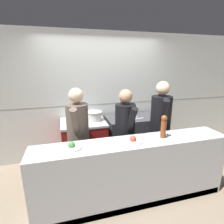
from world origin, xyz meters
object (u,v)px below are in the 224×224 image
object	(u,v)px
sauce_pot	(94,116)
chef_head_cook	(78,135)
oven_range	(84,143)
plated_dish_main	(71,146)
mixing_bowl_steel	(130,114)
plated_dish_appetiser	(133,140)
stock_pot	(72,118)
pepper_mill	(164,126)
chef_line	(160,125)
chefs_knife	(135,119)
chef_sous	(125,133)

from	to	relation	value
sauce_pot	chef_head_cook	world-z (taller)	chef_head_cook
oven_range	plated_dish_main	bearing A→B (deg)	-103.37
mixing_bowl_steel	plated_dish_appetiser	size ratio (longest dim) A/B	1.08
stock_pot	pepper_mill	size ratio (longest dim) A/B	0.73
stock_pot	mixing_bowl_steel	xyz separation A→B (m)	(1.19, 0.09, -0.05)
stock_pot	mixing_bowl_steel	world-z (taller)	stock_pot
mixing_bowl_steel	plated_dish_main	distance (m)	1.73
oven_range	sauce_pot	size ratio (longest dim) A/B	3.01
oven_range	chef_head_cook	distance (m)	0.79
sauce_pot	chef_line	distance (m)	1.23
stock_pot	chef_head_cook	xyz separation A→B (m)	(0.06, -0.62, -0.10)
oven_range	chefs_knife	world-z (taller)	chefs_knife
mixing_bowl_steel	plated_dish_appetiser	distance (m)	1.31
mixing_bowl_steel	plated_dish_appetiser	bearing A→B (deg)	-109.80
oven_range	chef_line	xyz separation A→B (m)	(1.26, -0.64, 0.49)
mixing_bowl_steel	pepper_mill	xyz separation A→B (m)	(0.02, -1.21, 0.17)
mixing_bowl_steel	pepper_mill	bearing A→B (deg)	-88.87
sauce_pot	chef_line	world-z (taller)	chef_line
chefs_knife	oven_range	bearing A→B (deg)	171.89
plated_dish_appetiser	sauce_pot	bearing A→B (deg)	105.98
mixing_bowl_steel	plated_dish_appetiser	world-z (taller)	plated_dish_appetiser
pepper_mill	chef_head_cook	size ratio (longest dim) A/B	0.20
mixing_bowl_steel	plated_dish_main	world-z (taller)	plated_dish_main
stock_pot	chef_sous	world-z (taller)	chef_sous
plated_dish_appetiser	chef_head_cook	xyz separation A→B (m)	(-0.69, 0.53, -0.06)
chefs_knife	pepper_mill	size ratio (longest dim) A/B	1.01
chefs_knife	pepper_mill	distance (m)	1.02
sauce_pot	chef_head_cook	size ratio (longest dim) A/B	0.19
sauce_pot	plated_dish_main	xyz separation A→B (m)	(-0.48, -1.13, -0.03)
pepper_mill	chef_head_cook	distance (m)	1.28
plated_dish_appetiser	chef_line	size ratio (longest dim) A/B	0.16
oven_range	mixing_bowl_steel	distance (m)	1.11
oven_range	chef_sous	bearing A→B (deg)	-48.04
sauce_pot	plated_dish_appetiser	distance (m)	1.21
chef_sous	stock_pot	bearing A→B (deg)	133.86
oven_range	chef_sous	distance (m)	1.00
oven_range	mixing_bowl_steel	size ratio (longest dim) A/B	3.16
sauce_pot	chef_sous	distance (m)	0.79
stock_pot	chef_sous	size ratio (longest dim) A/B	0.15
plated_dish_appetiser	pepper_mill	size ratio (longest dim) A/B	0.81
oven_range	pepper_mill	size ratio (longest dim) A/B	2.76
chef_sous	chef_line	size ratio (longest dim) A/B	0.94
chef_line	chefs_knife	bearing A→B (deg)	136.96
sauce_pot	plated_dish_main	size ratio (longest dim) A/B	1.15
plated_dish_main	chef_head_cook	world-z (taller)	chef_head_cook
chef_line	oven_range	bearing A→B (deg)	172.63
plated_dish_main	plated_dish_appetiser	xyz separation A→B (m)	(0.81, -0.04, 0.00)
chef_sous	chef_line	distance (m)	0.66
chef_sous	chef_line	bearing A→B (deg)	-4.59
sauce_pot	chef_sous	world-z (taller)	chef_sous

